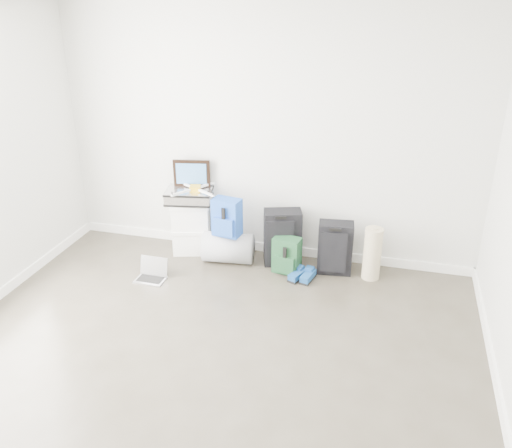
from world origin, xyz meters
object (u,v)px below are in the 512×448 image
(duffel_bag, at_px, (228,248))
(laptop, at_px, (152,274))
(boxes_stack, at_px, (191,226))
(carry_on, at_px, (335,248))
(briefcase, at_px, (189,196))
(large_suitcase, at_px, (282,238))

(duffel_bag, bearing_deg, laptop, -145.00)
(boxes_stack, distance_m, laptop, 0.77)
(carry_on, bearing_deg, laptop, -167.62)
(briefcase, bearing_deg, boxes_stack, 0.00)
(briefcase, distance_m, duffel_bag, 0.71)
(large_suitcase, relative_size, carry_on, 1.09)
(boxes_stack, height_order, carry_on, boxes_stack)
(boxes_stack, bearing_deg, duffel_bag, -33.49)
(carry_on, bearing_deg, boxes_stack, 170.22)
(boxes_stack, distance_m, large_suitcase, 1.05)
(briefcase, height_order, laptop, briefcase)
(duffel_bag, distance_m, carry_on, 1.15)
(boxes_stack, relative_size, carry_on, 1.07)
(boxes_stack, xyz_separation_m, laptop, (-0.17, -0.71, -0.25))
(carry_on, bearing_deg, duffel_bag, 176.33)
(large_suitcase, bearing_deg, boxes_stack, 160.55)
(laptop, bearing_deg, carry_on, 19.82)
(duffel_bag, relative_size, carry_on, 0.96)
(duffel_bag, bearing_deg, briefcase, 157.20)
(boxes_stack, relative_size, laptop, 1.98)
(boxes_stack, bearing_deg, large_suitcase, -18.18)
(briefcase, bearing_deg, duffel_bag, -27.51)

